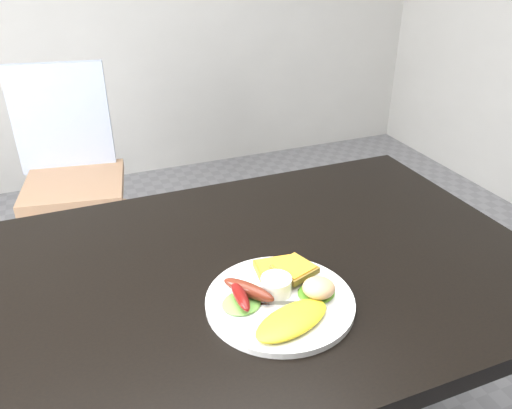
{
  "coord_description": "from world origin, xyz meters",
  "views": [
    {
      "loc": [
        -0.33,
        -0.8,
        1.36
      ],
      "look_at": [
        -0.01,
        -0.01,
        0.9
      ],
      "focal_mm": 35.0,
      "sensor_mm": 36.0,
      "label": 1
    }
  ],
  "objects": [
    {
      "name": "dining_table",
      "position": [
        0.0,
        0.0,
        0.73
      ],
      "size": [
        1.2,
        0.8,
        0.04
      ],
      "primitive_type": "cube",
      "color": "black",
      "rests_on": "ground"
    },
    {
      "name": "dining_chair",
      "position": [
        -0.34,
        1.19,
        0.45
      ],
      "size": [
        0.45,
        0.45,
        0.05
      ],
      "primitive_type": "cube",
      "rotation": [
        0.0,
        0.0,
        -0.17
      ],
      "color": "#A37857",
      "rests_on": "ground"
    },
    {
      "name": "person",
      "position": [
        0.35,
        0.53,
        0.65
      ],
      "size": [
        0.54,
        0.43,
        1.29
      ],
      "primitive_type": "imported",
      "rotation": [
        0.0,
        0.0,
        2.84
      ],
      "color": "#1C548A",
      "rests_on": "ground"
    },
    {
      "name": "plate",
      "position": [
        -0.01,
        -0.13,
        0.76
      ],
      "size": [
        0.28,
        0.28,
        0.01
      ],
      "primitive_type": "cylinder",
      "color": "white",
      "rests_on": "dining_table"
    },
    {
      "name": "lettuce_left",
      "position": [
        -0.08,
        -0.12,
        0.77
      ],
      "size": [
        0.1,
        0.09,
        0.01
      ],
      "primitive_type": "ellipsoid",
      "rotation": [
        0.0,
        0.0,
        0.39
      ],
      "color": "#68A239",
      "rests_on": "plate"
    },
    {
      "name": "lettuce_right",
      "position": [
        0.06,
        -0.15,
        0.77
      ],
      "size": [
        0.09,
        0.09,
        0.01
      ],
      "primitive_type": "ellipsoid",
      "rotation": [
        0.0,
        0.0,
        0.33
      ],
      "color": "#29871B",
      "rests_on": "plate"
    },
    {
      "name": "omelette",
      "position": [
        -0.02,
        -0.2,
        0.77
      ],
      "size": [
        0.17,
        0.12,
        0.02
      ],
      "primitive_type": "ellipsoid",
      "rotation": [
        0.0,
        0.0,
        0.31
      ],
      "color": "gold",
      "rests_on": "plate"
    },
    {
      "name": "sausage_a",
      "position": [
        -0.09,
        -0.12,
        0.78
      ],
      "size": [
        0.03,
        0.1,
        0.02
      ],
      "primitive_type": "ellipsoid",
      "rotation": [
        0.0,
        0.0,
        -0.06
      ],
      "color": "#6A0A08",
      "rests_on": "lettuce_left"
    },
    {
      "name": "sausage_b",
      "position": [
        -0.07,
        -0.11,
        0.78
      ],
      "size": [
        0.09,
        0.11,
        0.03
      ],
      "primitive_type": "ellipsoid",
      "rotation": [
        0.0,
        0.0,
        0.62
      ],
      "color": "brown",
      "rests_on": "lettuce_left"
    },
    {
      "name": "ramekin",
      "position": [
        -0.01,
        -0.11,
        0.78
      ],
      "size": [
        0.08,
        0.08,
        0.03
      ],
      "primitive_type": "cylinder",
      "rotation": [
        0.0,
        0.0,
        -0.42
      ],
      "color": "white",
      "rests_on": "plate"
    },
    {
      "name": "toast_a",
      "position": [
        0.02,
        -0.06,
        0.77
      ],
      "size": [
        0.09,
        0.09,
        0.01
      ],
      "primitive_type": "cube",
      "rotation": [
        0.0,
        0.0,
        -0.12
      ],
      "color": "olive",
      "rests_on": "plate"
    },
    {
      "name": "toast_b",
      "position": [
        0.04,
        -0.08,
        0.78
      ],
      "size": [
        0.09,
        0.09,
        0.01
      ],
      "primitive_type": "cube",
      "rotation": [
        0.0,
        0.0,
        0.33
      ],
      "color": "olive",
      "rests_on": "toast_a"
    },
    {
      "name": "potato_salad",
      "position": [
        0.05,
        -0.16,
        0.79
      ],
      "size": [
        0.08,
        0.08,
        0.03
      ],
      "primitive_type": "ellipsoid",
      "rotation": [
        0.0,
        0.0,
        -0.36
      ],
      "color": "beige",
      "rests_on": "lettuce_right"
    },
    {
      "name": "fork",
      "position": [
        -0.05,
        -0.14,
        0.76
      ],
      "size": [
        0.14,
        0.07,
        0.0
      ],
      "primitive_type": "cube",
      "rotation": [
        0.0,
        0.0,
        -0.4
      ],
      "color": "#ADAFB7",
      "rests_on": "plate"
    }
  ]
}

